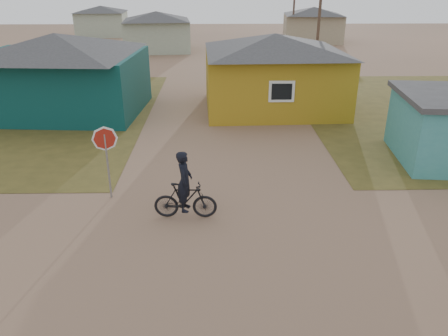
{
  "coord_description": "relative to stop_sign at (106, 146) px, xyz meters",
  "views": [
    {
      "loc": [
        -0.6,
        -8.9,
        6.53
      ],
      "look_at": [
        -0.34,
        3.0,
        1.3
      ],
      "focal_mm": 35.0,
      "sensor_mm": 36.0,
      "label": 1
    }
  ],
  "objects": [
    {
      "name": "house_teal",
      "position": [
        -4.54,
        9.81,
        0.29
      ],
      "size": [
        8.93,
        7.08,
        4.0
      ],
      "color": "#093534",
      "rests_on": "ground"
    },
    {
      "name": "house_pale_north",
      "position": [
        -10.04,
        42.31,
        -0.02
      ],
      "size": [
        6.28,
        5.81,
        3.4
      ],
      "color": "#9BA78F",
      "rests_on": "ground"
    },
    {
      "name": "cyclist",
      "position": [
        2.48,
        -1.32,
        -1.01
      ],
      "size": [
        1.87,
        0.68,
        2.09
      ],
      "color": "black",
      "rests_on": "ground"
    },
    {
      "name": "utility_pole_near",
      "position": [
        10.46,
        18.31,
        2.37
      ],
      "size": [
        1.4,
        0.2,
        8.0
      ],
      "color": "#4E392E",
      "rests_on": "ground"
    },
    {
      "name": "stop_sign",
      "position": [
        0.0,
        0.0,
        0.0
      ],
      "size": [
        0.78,
        0.16,
        2.4
      ],
      "color": "gray",
      "rests_on": "ground"
    },
    {
      "name": "house_beige_east",
      "position": [
        13.96,
        36.31,
        0.09
      ],
      "size": [
        6.95,
        6.05,
        3.6
      ],
      "color": "gray",
      "rests_on": "ground"
    },
    {
      "name": "house_pale_west",
      "position": [
        -2.04,
        30.31,
        0.09
      ],
      "size": [
        7.04,
        6.15,
        3.6
      ],
      "color": "#9BA78F",
      "rests_on": "ground"
    },
    {
      "name": "utility_pole_far",
      "position": [
        11.46,
        34.31,
        2.37
      ],
      "size": [
        1.4,
        0.2,
        8.0
      ],
      "color": "#4E392E",
      "rests_on": "ground"
    },
    {
      "name": "ground",
      "position": [
        3.96,
        -3.69,
        -1.77
      ],
      "size": [
        120.0,
        120.0,
        0.0
      ],
      "primitive_type": "plane",
      "color": "#89664F"
    },
    {
      "name": "house_yellow",
      "position": [
        6.46,
        10.31,
        0.23
      ],
      "size": [
        7.72,
        6.76,
        3.9
      ],
      "color": "#A27E19",
      "rests_on": "ground"
    }
  ]
}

